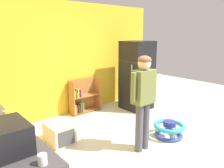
# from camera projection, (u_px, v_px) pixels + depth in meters

# --- Properties ---
(ground_plane) EXTENTS (12.00, 12.00, 0.00)m
(ground_plane) POSITION_uv_depth(u_px,v_px,m) (138.00, 147.00, 3.95)
(ground_plane) COLOR beige
(ground_plane) RESTS_ON ground
(back_wall) EXTENTS (5.20, 0.06, 2.70)m
(back_wall) POSITION_uv_depth(u_px,v_px,m) (69.00, 59.00, 5.37)
(back_wall) COLOR yellow
(back_wall) RESTS_ON ground
(refrigerator) EXTENTS (0.73, 0.68, 1.78)m
(refrigerator) POSITION_uv_depth(u_px,v_px,m) (137.00, 75.00, 5.80)
(refrigerator) COLOR black
(refrigerator) RESTS_ON ground
(bookshelf) EXTENTS (0.80, 0.28, 0.85)m
(bookshelf) POSITION_uv_depth(u_px,v_px,m) (82.00, 98.00, 5.60)
(bookshelf) COLOR #A56532
(bookshelf) RESTS_ON ground
(standing_person) EXTENTS (0.57, 0.22, 1.63)m
(standing_person) POSITION_uv_depth(u_px,v_px,m) (143.00, 95.00, 3.65)
(standing_person) COLOR #4E4C57
(standing_person) RESTS_ON ground
(baby_walker) EXTENTS (0.60, 0.60, 0.32)m
(baby_walker) POSITION_uv_depth(u_px,v_px,m) (169.00, 129.00, 4.31)
(baby_walker) COLOR blue
(baby_walker) RESTS_ON ground
(pet_carrier) EXTENTS (0.42, 0.55, 0.36)m
(pet_carrier) POSITION_uv_depth(u_px,v_px,m) (59.00, 133.00, 4.09)
(pet_carrier) COLOR beige
(pet_carrier) RESTS_ON ground
(microwave) EXTENTS (0.37, 0.48, 0.28)m
(microwave) POSITION_uv_depth(u_px,v_px,m) (7.00, 137.00, 2.06)
(microwave) COLOR black
(microwave) RESTS_ON kitchen_counter
(white_cup) EXTENTS (0.08, 0.08, 0.09)m
(white_cup) POSITION_uv_depth(u_px,v_px,m) (43.00, 159.00, 1.86)
(white_cup) COLOR white
(white_cup) RESTS_ON kitchen_counter
(yellow_cup) EXTENTS (0.08, 0.08, 0.09)m
(yellow_cup) POSITION_uv_depth(u_px,v_px,m) (6.00, 114.00, 2.89)
(yellow_cup) COLOR yellow
(yellow_cup) RESTS_ON kitchen_counter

